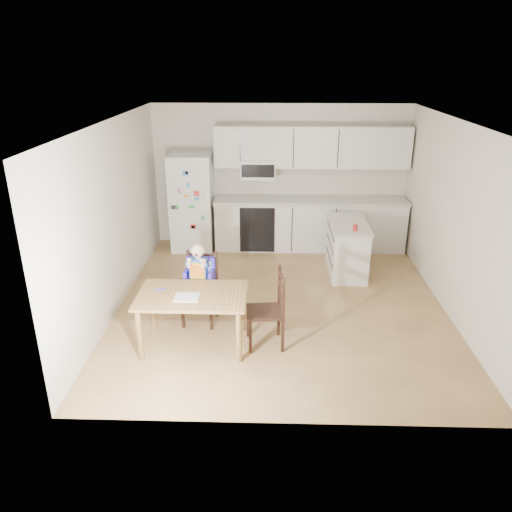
{
  "coord_description": "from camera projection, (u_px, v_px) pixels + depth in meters",
  "views": [
    {
      "loc": [
        -0.16,
        -6.31,
        3.26
      ],
      "look_at": [
        -0.34,
        -0.54,
        0.93
      ],
      "focal_mm": 35.0,
      "sensor_mm": 36.0,
      "label": 1
    }
  ],
  "objects": [
    {
      "name": "kitchen_run",
      "position": [
        308.0,
        200.0,
        8.8
      ],
      "size": [
        3.37,
        0.62,
        2.15
      ],
      "color": "silver",
      "rests_on": "ground"
    },
    {
      "name": "refrigerator",
      "position": [
        192.0,
        202.0,
        8.79
      ],
      "size": [
        0.72,
        0.7,
        1.7
      ],
      "primitive_type": "cube",
      "color": "silver",
      "rests_on": "ground"
    },
    {
      "name": "toddler_spoon",
      "position": [
        159.0,
        290.0,
        5.88
      ],
      "size": [
        0.12,
        0.06,
        0.02
      ],
      "primitive_type": "cylinder",
      "rotation": [
        0.0,
        1.57,
        0.35
      ],
      "color": "#3225B3",
      "rests_on": "dining_table"
    },
    {
      "name": "dining_table",
      "position": [
        192.0,
        301.0,
        5.82
      ],
      "size": [
        1.27,
        0.82,
        0.68
      ],
      "color": "brown",
      "rests_on": "ground"
    },
    {
      "name": "chair_side",
      "position": [
        273.0,
        304.0,
        5.87
      ],
      "size": [
        0.47,
        0.47,
        0.95
      ],
      "rotation": [
        0.0,
        0.0,
        -1.45
      ],
      "color": "black",
      "rests_on": "ground"
    },
    {
      "name": "napkin",
      "position": [
        187.0,
        297.0,
        5.71
      ],
      "size": [
        0.28,
        0.24,
        0.01
      ],
      "primitive_type": "cube",
      "color": "#BABABF",
      "rests_on": "dining_table"
    },
    {
      "name": "kitchen_island",
      "position": [
        347.0,
        248.0,
        7.9
      ],
      "size": [
        0.59,
        1.13,
        0.83
      ],
      "color": "silver",
      "rests_on": "ground"
    },
    {
      "name": "room",
      "position": [
        282.0,
        208.0,
        7.04
      ],
      "size": [
        4.52,
        5.01,
        2.51
      ],
      "color": "brown",
      "rests_on": "ground"
    },
    {
      "name": "red_cup",
      "position": [
        355.0,
        228.0,
        7.41
      ],
      "size": [
        0.07,
        0.07,
        0.09
      ],
      "primitive_type": "cylinder",
      "color": "red",
      "rests_on": "kitchen_island"
    },
    {
      "name": "chair_booster",
      "position": [
        200.0,
        274.0,
        6.37
      ],
      "size": [
        0.45,
        0.45,
        1.09
      ],
      "rotation": [
        0.0,
        0.0,
        -0.11
      ],
      "color": "black",
      "rests_on": "ground"
    }
  ]
}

